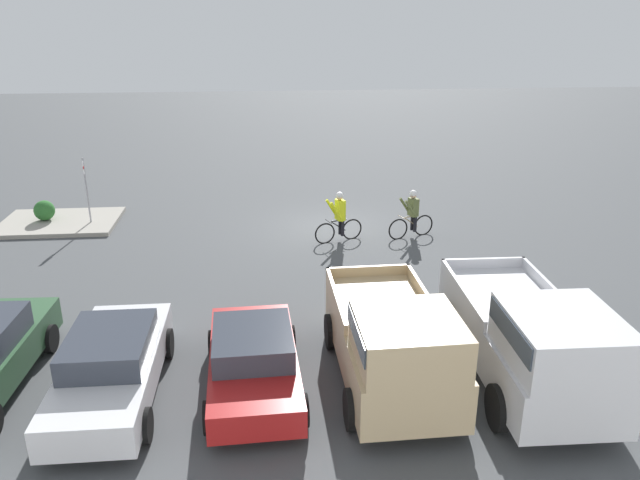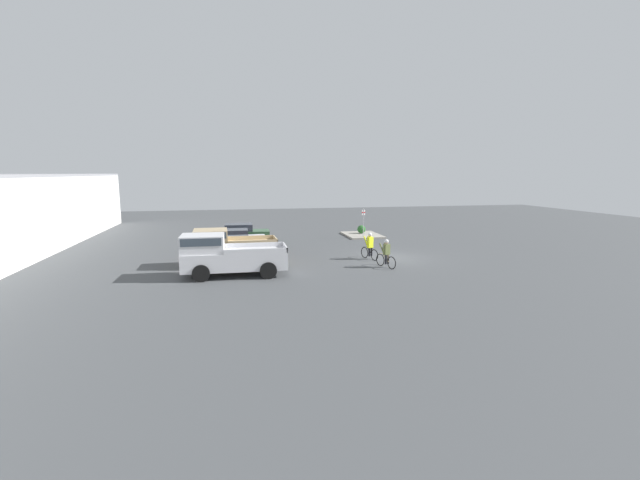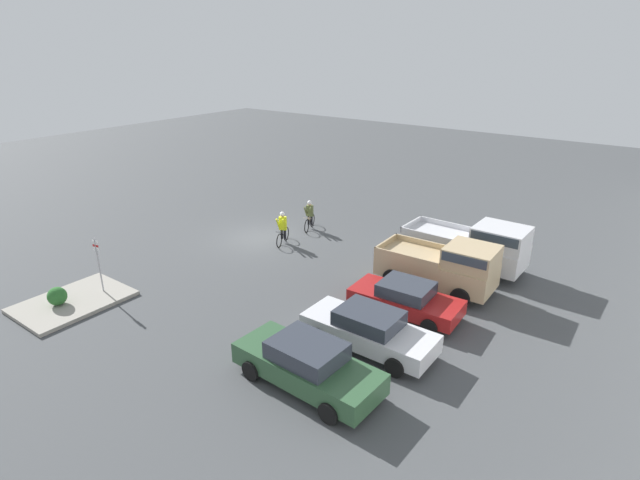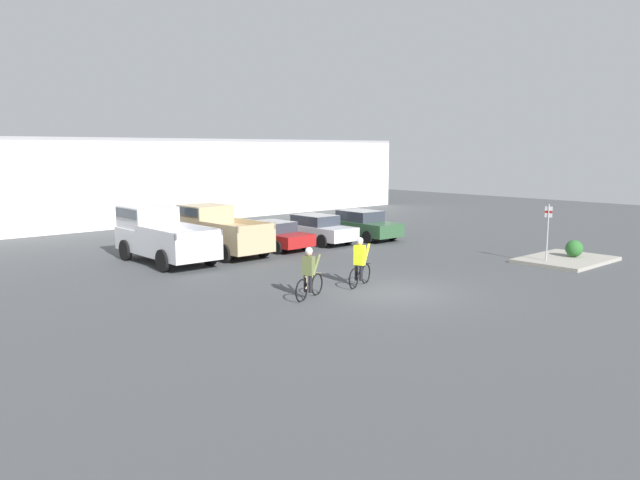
% 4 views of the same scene
% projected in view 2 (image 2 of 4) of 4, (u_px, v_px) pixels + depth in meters
% --- Properties ---
extents(ground_plane, '(80.00, 80.00, 0.00)m').
position_uv_depth(ground_plane, '(389.00, 258.00, 28.04)').
color(ground_plane, '#424447').
extents(pickup_truck_0, '(2.40, 5.55, 2.28)m').
position_uv_depth(pickup_truck_0, '(225.00, 254.00, 22.87)').
color(pickup_truck_0, silver).
rests_on(pickup_truck_0, ground_plane).
extents(pickup_truck_1, '(2.34, 4.90, 2.19)m').
position_uv_depth(pickup_truck_1, '(229.00, 247.00, 25.61)').
color(pickup_truck_1, tan).
rests_on(pickup_truck_1, ground_plane).
extents(sedan_0, '(2.06, 4.29, 1.32)m').
position_uv_depth(sedan_0, '(235.00, 246.00, 28.47)').
color(sedan_0, maroon).
rests_on(sedan_0, ground_plane).
extents(sedan_1, '(1.91, 4.63, 1.44)m').
position_uv_depth(sedan_1, '(233.00, 239.00, 31.16)').
color(sedan_1, silver).
rests_on(sedan_1, ground_plane).
extents(sedan_2, '(2.13, 4.82, 1.51)m').
position_uv_depth(sedan_2, '(239.00, 233.00, 33.95)').
color(sedan_2, '#2D5133').
rests_on(sedan_2, ground_plane).
extents(cyclist_0, '(1.67, 0.66, 1.74)m').
position_uv_depth(cyclist_0, '(370.00, 246.00, 27.49)').
color(cyclist_0, black).
rests_on(cyclist_0, ground_plane).
extents(cyclist_1, '(1.68, 0.67, 1.69)m').
position_uv_depth(cyclist_1, '(386.00, 253.00, 25.09)').
color(cyclist_1, black).
rests_on(cyclist_1, ground_plane).
extents(fire_lane_sign, '(0.07, 0.30, 2.51)m').
position_uv_depth(fire_lane_sign, '(363.00, 220.00, 36.32)').
color(fire_lane_sign, '#9E9EA3').
rests_on(fire_lane_sign, ground_plane).
extents(curb_island, '(4.11, 2.99, 0.15)m').
position_uv_depth(curb_island, '(362.00, 235.00, 37.74)').
color(curb_island, gray).
rests_on(curb_island, ground_plane).
extents(shrub, '(0.73, 0.73, 0.73)m').
position_uv_depth(shrub, '(361.00, 229.00, 38.19)').
color(shrub, '#286028').
rests_on(shrub, curb_island).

